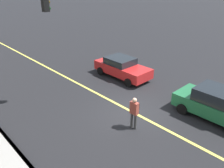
{
  "coord_description": "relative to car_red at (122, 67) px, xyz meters",
  "views": [
    {
      "loc": [
        -7.08,
        8.31,
        6.89
      ],
      "look_at": [
        0.21,
        1.39,
        2.12
      ],
      "focal_mm": 36.81,
      "sensor_mm": 36.0,
      "label": 1
    }
  ],
  "objects": [
    {
      "name": "pedestrian_with_backpack",
      "position": [
        -4.87,
        4.15,
        0.24
      ],
      "size": [
        0.42,
        0.38,
        1.7
      ],
      "color": "#383838",
      "rests_on": "ground"
    },
    {
      "name": "curb_edge",
      "position": [
        -3.88,
        9.11,
        -0.68
      ],
      "size": [
        80.0,
        0.16,
        0.15
      ],
      "primitive_type": "cube",
      "color": "slate",
      "rests_on": "ground"
    },
    {
      "name": "car_red",
      "position": [
        0.0,
        0.0,
        0.0
      ],
      "size": [
        4.36,
        1.98,
        1.46
      ],
      "color": "red",
      "rests_on": "ground"
    },
    {
      "name": "lane_stripe_center",
      "position": [
        -3.88,
        3.11,
        -0.75
      ],
      "size": [
        80.0,
        0.16,
        0.01
      ],
      "primitive_type": "cube",
      "color": "#D8CC4C",
      "rests_on": "ground"
    },
    {
      "name": "traffic_light_mast",
      "position": [
        -0.02,
        7.94,
        3.63
      ],
      "size": [
        0.28,
        4.18,
        6.44
      ],
      "color": "#1E3823",
      "rests_on": "ground"
    },
    {
      "name": "ground",
      "position": [
        -3.88,
        3.11,
        -0.75
      ],
      "size": [
        200.0,
        200.0,
        0.0
      ],
      "primitive_type": "plane",
      "color": "black"
    },
    {
      "name": "car_green",
      "position": [
        -7.19,
        0.34,
        0.06
      ],
      "size": [
        4.26,
        2.05,
        1.65
      ],
      "color": "#1E6038",
      "rests_on": "ground"
    }
  ]
}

